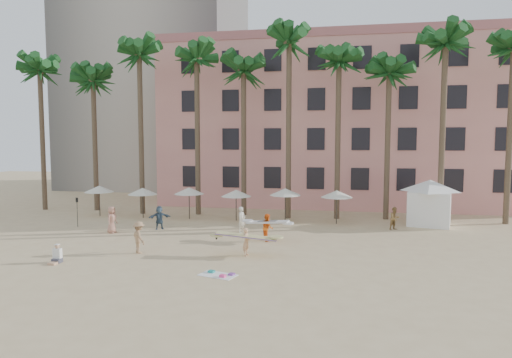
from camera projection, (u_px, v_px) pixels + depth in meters
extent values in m
plane|color=#D1B789|center=(202.00, 262.00, 24.52)|extent=(120.00, 120.00, 0.00)
cube|color=#EE9D91|center=(339.00, 126.00, 48.02)|extent=(35.00, 14.00, 16.00)
cube|color=#A89E8E|center=(157.00, 5.00, 62.82)|extent=(22.00, 18.00, 50.00)
cylinder|color=brown|center=(42.00, 140.00, 42.27)|extent=(0.44, 0.44, 13.00)
cylinder|color=brown|center=(95.00, 146.00, 41.90)|extent=(0.44, 0.44, 12.00)
cylinder|color=brown|center=(141.00, 134.00, 39.92)|extent=(0.44, 0.44, 14.00)
cylinder|color=brown|center=(197.00, 137.00, 39.53)|extent=(0.44, 0.44, 13.50)
cylinder|color=brown|center=(244.00, 143.00, 39.33)|extent=(0.44, 0.44, 12.50)
cylinder|color=brown|center=(289.00, 131.00, 37.54)|extent=(0.44, 0.44, 14.50)
cylinder|color=brown|center=(338.00, 140.00, 37.37)|extent=(0.44, 0.44, 13.00)
cylinder|color=brown|center=(387.00, 146.00, 37.18)|extent=(0.44, 0.44, 12.00)
cylinder|color=brown|center=(442.00, 134.00, 35.39)|extent=(0.44, 0.44, 14.00)
cylinder|color=brown|center=(510.00, 137.00, 34.99)|extent=(0.44, 0.44, 13.50)
cylinder|color=#332B23|center=(100.00, 202.00, 39.01)|extent=(0.07, 0.07, 2.50)
cone|color=white|center=(99.00, 189.00, 38.91)|extent=(2.50, 2.50, 0.55)
cylinder|color=#332B23|center=(143.00, 204.00, 38.19)|extent=(0.07, 0.07, 2.40)
cone|color=white|center=(143.00, 191.00, 38.10)|extent=(2.50, 2.50, 0.55)
cylinder|color=#332B23|center=(189.00, 204.00, 37.66)|extent=(0.07, 0.07, 2.50)
cone|color=white|center=(189.00, 191.00, 37.56)|extent=(2.50, 2.50, 0.55)
cylinder|color=#332B23|center=(236.00, 206.00, 36.84)|extent=(0.07, 0.07, 2.40)
cone|color=white|center=(236.00, 193.00, 36.75)|extent=(2.50, 2.50, 0.55)
cylinder|color=#332B23|center=(285.00, 206.00, 36.01)|extent=(0.07, 0.07, 2.60)
cone|color=white|center=(285.00, 192.00, 35.91)|extent=(2.50, 2.50, 0.55)
cylinder|color=#332B23|center=(337.00, 208.00, 35.48)|extent=(0.07, 0.07, 2.50)
cone|color=white|center=(337.00, 194.00, 35.38)|extent=(2.50, 2.50, 0.55)
cube|color=white|center=(429.00, 208.00, 34.98)|extent=(3.63, 3.63, 2.60)
cone|color=white|center=(430.00, 186.00, 34.83)|extent=(5.45, 5.45, 0.90)
cube|color=white|center=(218.00, 275.00, 22.13)|extent=(2.01, 1.48, 0.02)
cube|color=teal|center=(211.00, 271.00, 22.53)|extent=(0.36, 0.33, 0.10)
cube|color=#FB4593|center=(223.00, 276.00, 21.77)|extent=(0.33, 0.29, 0.12)
cube|color=#7F409A|center=(232.00, 274.00, 22.12)|extent=(0.34, 0.36, 0.08)
imported|color=#DFA77D|center=(246.00, 242.00, 25.80)|extent=(0.45, 0.62, 1.60)
cube|color=#D6CE86|center=(246.00, 236.00, 25.77)|extent=(3.48, 0.92, 0.40)
imported|color=orange|center=(267.00, 227.00, 29.58)|extent=(0.96, 1.06, 1.77)
cube|color=silver|center=(267.00, 222.00, 29.55)|extent=(2.85, 1.14, 0.29)
imported|color=silver|center=(242.00, 220.00, 32.10)|extent=(0.69, 0.80, 1.85)
imported|color=#A67E58|center=(139.00, 237.00, 26.39)|extent=(1.35, 1.33, 1.86)
imported|color=tan|center=(112.00, 220.00, 32.06)|extent=(0.68, 0.98, 1.89)
imported|color=#364B5F|center=(159.00, 218.00, 33.37)|extent=(1.64, 1.24, 1.72)
imported|color=#A47A44|center=(395.00, 218.00, 33.16)|extent=(1.03, 0.99, 1.67)
cylinder|color=black|center=(77.00, 213.00, 34.22)|extent=(0.04, 0.04, 2.10)
cube|color=black|center=(77.00, 200.00, 34.14)|extent=(0.18, 0.03, 0.35)
cube|color=#3F3F4C|center=(57.00, 261.00, 24.38)|extent=(0.44, 0.41, 0.24)
cube|color=tan|center=(53.00, 263.00, 24.05)|extent=(0.39, 0.44, 0.12)
cube|color=white|center=(57.00, 253.00, 24.39)|extent=(0.43, 0.25, 0.54)
sphere|color=tan|center=(57.00, 246.00, 24.36)|extent=(0.24, 0.24, 0.24)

